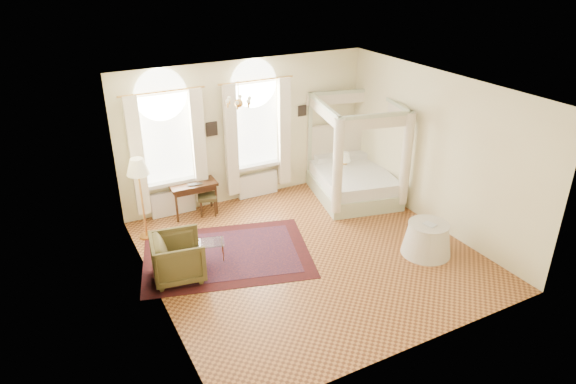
{
  "coord_description": "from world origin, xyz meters",
  "views": [
    {
      "loc": [
        -4.42,
        -7.44,
        5.49
      ],
      "look_at": [
        -0.29,
        0.4,
        1.26
      ],
      "focal_mm": 32.0,
      "sensor_mm": 36.0,
      "label": 1
    }
  ],
  "objects_px": {
    "floor_lamp": "(138,171)",
    "stool": "(207,198)",
    "armchair": "(178,257)",
    "writing_desk": "(193,188)",
    "coffee_table": "(210,244)",
    "side_table": "(427,239)",
    "nightstand": "(341,179)",
    "canopy_bed": "(354,176)"
  },
  "relations": [
    {
      "from": "writing_desk",
      "to": "stool",
      "type": "height_order",
      "value": "writing_desk"
    },
    {
      "from": "nightstand",
      "to": "side_table",
      "type": "relative_size",
      "value": 0.55
    },
    {
      "from": "writing_desk",
      "to": "floor_lamp",
      "type": "bearing_deg",
      "value": -157.68
    },
    {
      "from": "coffee_table",
      "to": "floor_lamp",
      "type": "xyz_separation_m",
      "value": [
        -0.91,
        1.43,
        1.17
      ]
    },
    {
      "from": "canopy_bed",
      "to": "writing_desk",
      "type": "bearing_deg",
      "value": 166.06
    },
    {
      "from": "stool",
      "to": "armchair",
      "type": "distance_m",
      "value": 2.49
    },
    {
      "from": "floor_lamp",
      "to": "side_table",
      "type": "bearing_deg",
      "value": -34.2
    },
    {
      "from": "nightstand",
      "to": "writing_desk",
      "type": "xyz_separation_m",
      "value": [
        -3.69,
        0.4,
        0.39
      ]
    },
    {
      "from": "nightstand",
      "to": "stool",
      "type": "distance_m",
      "value": 3.44
    },
    {
      "from": "canopy_bed",
      "to": "stool",
      "type": "bearing_deg",
      "value": 167.22
    },
    {
      "from": "coffee_table",
      "to": "floor_lamp",
      "type": "distance_m",
      "value": 2.06
    },
    {
      "from": "canopy_bed",
      "to": "armchair",
      "type": "xyz_separation_m",
      "value": [
        -4.74,
        -1.34,
        -0.12
      ]
    },
    {
      "from": "nightstand",
      "to": "floor_lamp",
      "type": "bearing_deg",
      "value": -178.74
    },
    {
      "from": "armchair",
      "to": "coffee_table",
      "type": "bearing_deg",
      "value": -56.87
    },
    {
      "from": "writing_desk",
      "to": "stool",
      "type": "relative_size",
      "value": 2.01
    },
    {
      "from": "stool",
      "to": "floor_lamp",
      "type": "xyz_separation_m",
      "value": [
        -1.5,
        -0.37,
        1.11
      ]
    },
    {
      "from": "floor_lamp",
      "to": "stool",
      "type": "bearing_deg",
      "value": 13.76
    },
    {
      "from": "side_table",
      "to": "nightstand",
      "type": "bearing_deg",
      "value": 86.87
    },
    {
      "from": "armchair",
      "to": "side_table",
      "type": "bearing_deg",
      "value": -98.63
    },
    {
      "from": "nightstand",
      "to": "floor_lamp",
      "type": "height_order",
      "value": "floor_lamp"
    },
    {
      "from": "writing_desk",
      "to": "coffee_table",
      "type": "xyz_separation_m",
      "value": [
        -0.33,
        -1.93,
        -0.33
      ]
    },
    {
      "from": "coffee_table",
      "to": "floor_lamp",
      "type": "relative_size",
      "value": 0.35
    },
    {
      "from": "canopy_bed",
      "to": "stool",
      "type": "height_order",
      "value": "canopy_bed"
    },
    {
      "from": "stool",
      "to": "floor_lamp",
      "type": "relative_size",
      "value": 0.29
    },
    {
      "from": "canopy_bed",
      "to": "armchair",
      "type": "distance_m",
      "value": 4.92
    },
    {
      "from": "canopy_bed",
      "to": "nightstand",
      "type": "relative_size",
      "value": 4.69
    },
    {
      "from": "nightstand",
      "to": "side_table",
      "type": "bearing_deg",
      "value": -93.13
    },
    {
      "from": "coffee_table",
      "to": "floor_lamp",
      "type": "bearing_deg",
      "value": 122.4
    },
    {
      "from": "nightstand",
      "to": "canopy_bed",
      "type": "bearing_deg",
      "value": -90.42
    },
    {
      "from": "writing_desk",
      "to": "side_table",
      "type": "relative_size",
      "value": 1.08
    },
    {
      "from": "stool",
      "to": "coffee_table",
      "type": "relative_size",
      "value": 0.83
    },
    {
      "from": "canopy_bed",
      "to": "writing_desk",
      "type": "relative_size",
      "value": 2.41
    },
    {
      "from": "canopy_bed",
      "to": "armchair",
      "type": "relative_size",
      "value": 2.72
    },
    {
      "from": "stool",
      "to": "side_table",
      "type": "distance_m",
      "value": 4.84
    },
    {
      "from": "coffee_table",
      "to": "armchair",
      "type": "bearing_deg",
      "value": -156.23
    },
    {
      "from": "coffee_table",
      "to": "floor_lamp",
      "type": "height_order",
      "value": "floor_lamp"
    },
    {
      "from": "armchair",
      "to": "floor_lamp",
      "type": "distance_m",
      "value": 2.06
    },
    {
      "from": "nightstand",
      "to": "floor_lamp",
      "type": "distance_m",
      "value": 5.08
    },
    {
      "from": "armchair",
      "to": "floor_lamp",
      "type": "xyz_separation_m",
      "value": [
        -0.19,
        1.74,
        1.08
      ]
    },
    {
      "from": "stool",
      "to": "coffee_table",
      "type": "xyz_separation_m",
      "value": [
        -0.59,
        -1.79,
        -0.06
      ]
    },
    {
      "from": "floor_lamp",
      "to": "writing_desk",
      "type": "bearing_deg",
      "value": 22.32
    },
    {
      "from": "nightstand",
      "to": "coffee_table",
      "type": "distance_m",
      "value": 4.3
    }
  ]
}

